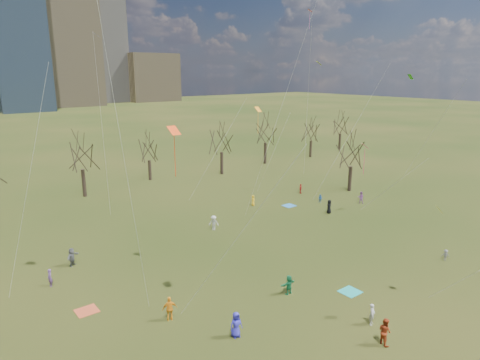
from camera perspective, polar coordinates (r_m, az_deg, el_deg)
ground at (r=38.20m, az=11.49°, el=-13.82°), size 500.00×500.00×0.00m
bare_tree_row at (r=65.22m, az=-13.87°, el=3.56°), size 113.04×29.80×9.50m
blanket_teal at (r=37.89m, az=14.47°, el=-14.22°), size 1.60×1.50×0.03m
blanket_navy at (r=58.77m, az=6.56°, el=-3.42°), size 1.60×1.50×0.03m
blanket_crimson at (r=36.19m, az=-19.75°, el=-16.10°), size 1.60×1.50×0.03m
person_0 at (r=31.00m, az=-0.52°, el=-18.73°), size 0.98×0.72×1.85m
person_1 at (r=33.71m, az=17.20°, el=-16.72°), size 0.70×0.60×1.62m
person_2 at (r=31.82m, az=18.76°, el=-18.56°), size 0.93×1.08×1.91m
person_3 at (r=46.50m, az=25.71°, el=-8.99°), size 0.75×0.82×1.10m
person_4 at (r=33.11m, az=-9.34°, el=-16.57°), size 1.19×0.80×1.88m
person_5 at (r=36.32m, az=6.53°, el=-13.70°), size 1.53×0.50×1.65m
person_6 at (r=56.33m, az=11.80°, el=-3.49°), size 1.00×1.03×1.79m
person_7 at (r=40.64m, az=-24.02°, el=-11.82°), size 0.40×0.58×1.55m
person_8 at (r=60.67m, az=10.65°, el=-2.45°), size 0.59×0.67×1.15m
person_9 at (r=49.57m, az=-3.53°, el=-5.71°), size 1.26×1.24×1.74m
person_10 at (r=64.72m, az=8.08°, el=-1.15°), size 0.91×0.74×1.44m
person_11 at (r=43.77m, az=-21.49°, el=-9.51°), size 1.62×1.42×1.77m
person_12 at (r=58.31m, az=1.74°, el=-2.73°), size 0.71×0.84×1.47m
person_14 at (r=61.62m, az=15.80°, el=-2.25°), size 0.98×1.02×1.65m
kites_airborne at (r=46.48m, az=5.06°, el=7.82°), size 55.77×40.38×32.98m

